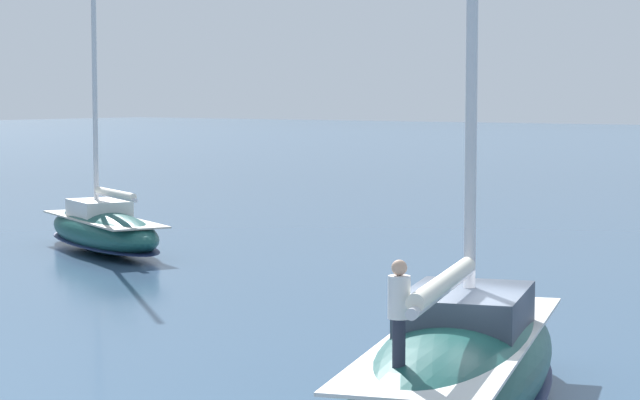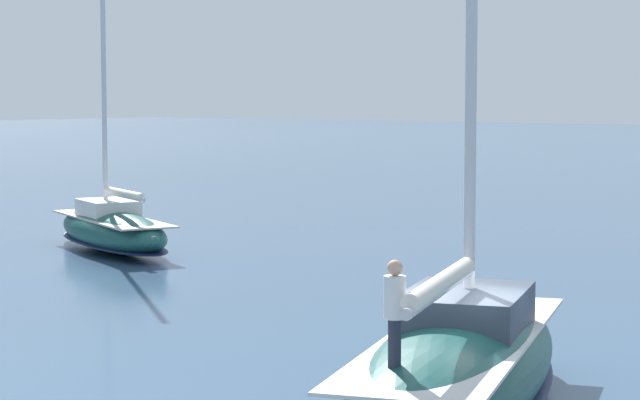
% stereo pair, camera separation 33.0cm
% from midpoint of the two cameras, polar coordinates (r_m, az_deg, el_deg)
% --- Properties ---
extents(sailboat_main, '(11.03, 6.20, 14.60)m').
position_cam_midpoint_polar(sailboat_main, '(22.02, 6.01, -7.38)').
color(sailboat_main, '#194C47').
rests_on(sailboat_main, ground).
extents(sailboat_moored_near_marina, '(6.03, 9.07, 12.18)m').
position_cam_midpoint_polar(sailboat_moored_near_marina, '(45.35, -10.09, -1.31)').
color(sailboat_moored_near_marina, '#194C47').
rests_on(sailboat_moored_near_marina, ground).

